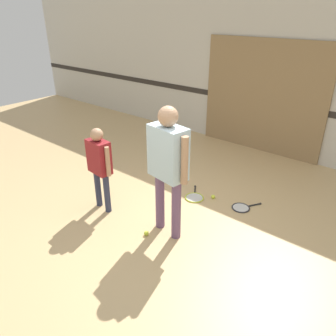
{
  "coord_description": "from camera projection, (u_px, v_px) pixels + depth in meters",
  "views": [
    {
      "loc": [
        2.39,
        -2.86,
        2.79
      ],
      "look_at": [
        0.05,
        -0.02,
        0.97
      ],
      "focal_mm": 35.0,
      "sensor_mm": 36.0,
      "label": 1
    }
  ],
  "objects": [
    {
      "name": "tennis_ball_by_spare_racket",
      "position": [
        213.0,
        197.0,
        5.28
      ],
      "size": [
        0.07,
        0.07,
        0.07
      ],
      "primitive_type": "sphere",
      "color": "#CCE038",
      "rests_on": "ground_plane"
    },
    {
      "name": "racket_spare_on_floor",
      "position": [
        194.0,
        197.0,
        5.32
      ],
      "size": [
        0.44,
        0.54,
        0.03
      ],
      "rotation": [
        0.0,
        0.0,
        2.15
      ],
      "color": "#C6D838",
      "rests_on": "ground_plane"
    },
    {
      "name": "ground_plane",
      "position": [
        166.0,
        229.0,
        4.58
      ],
      "size": [
        16.0,
        16.0,
        0.0
      ],
      "primitive_type": "plane",
      "color": "tan"
    },
    {
      "name": "person_instructor",
      "position": [
        168.0,
        159.0,
        4.05
      ],
      "size": [
        0.66,
        0.35,
        1.77
      ],
      "rotation": [
        0.0,
        0.0,
        -0.16
      ],
      "color": "#6B4C70",
      "rests_on": "ground_plane"
    },
    {
      "name": "person_student_left",
      "position": [
        99.0,
        161.0,
        4.7
      ],
      "size": [
        0.49,
        0.23,
        1.29
      ],
      "rotation": [
        0.0,
        0.0,
        -0.1
      ],
      "color": "#2D334C",
      "rests_on": "ground_plane"
    },
    {
      "name": "tennis_ball_near_instructor",
      "position": [
        146.0,
        233.0,
        4.43
      ],
      "size": [
        0.07,
        0.07,
        0.07
      ],
      "primitive_type": "sphere",
      "color": "#CCE038",
      "rests_on": "ground_plane"
    },
    {
      "name": "wall_back",
      "position": [
        283.0,
        76.0,
        6.31
      ],
      "size": [
        16.0,
        0.07,
        3.2
      ],
      "color": "beige",
      "rests_on": "ground_plane"
    },
    {
      "name": "wall_panel",
      "position": [
        262.0,
        97.0,
        6.66
      ],
      "size": [
        2.6,
        0.05,
        2.27
      ],
      "color": "#93754C",
      "rests_on": "ground_plane"
    },
    {
      "name": "racket_second_spare",
      "position": [
        242.0,
        207.0,
        5.04
      ],
      "size": [
        0.39,
        0.51,
        0.03
      ],
      "rotation": [
        0.0,
        0.0,
        1.02
      ],
      "color": "#28282D",
      "rests_on": "ground_plane"
    }
  ]
}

